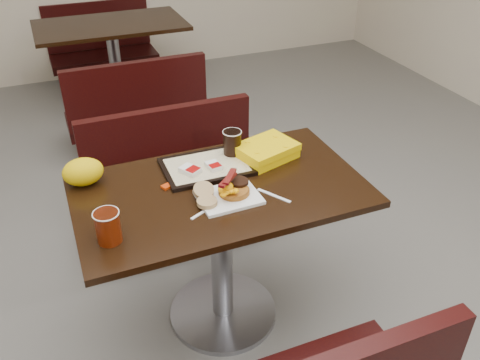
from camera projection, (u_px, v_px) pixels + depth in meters
name	position (u px, v px, depth m)	size (l,w,h in m)	color
floor	(223.00, 313.00, 2.53)	(6.00, 7.00, 0.01)	slate
table_near	(222.00, 256.00, 2.32)	(1.20, 0.70, 0.75)	black
bench_near_n	(179.00, 181.00, 2.88)	(1.00, 0.46, 0.72)	black
table_far	(116.00, 67.00, 4.35)	(1.20, 0.70, 0.75)	black
bench_far_s	(134.00, 100.00, 3.81)	(1.00, 0.46, 0.72)	black
bench_far_n	(103.00, 45.00, 4.90)	(1.00, 0.46, 0.72)	black
platter	(229.00, 197.00, 2.05)	(0.24, 0.19, 0.01)	white
pancake_stack	(234.00, 190.00, 2.05)	(0.13, 0.13, 0.03)	#A25A1B
sausage_patty	(239.00, 182.00, 2.07)	(0.08, 0.08, 0.01)	black
scrambled_eggs	(227.00, 188.00, 2.01)	(0.08, 0.07, 0.04)	#F59E04
bacon_strips	(228.00, 179.00, 2.01)	(0.14, 0.06, 0.01)	#43040A
muffin_bottom	(207.00, 202.00, 1.99)	(0.08, 0.08, 0.02)	tan
muffin_top	(204.00, 190.00, 2.04)	(0.08, 0.08, 0.02)	tan
coffee_cup_near	(108.00, 227.00, 1.80)	(0.09, 0.09, 0.12)	maroon
fork	(200.00, 214.00, 1.96)	(0.13, 0.02, 0.00)	white
knife	(274.00, 196.00, 2.07)	(0.16, 0.01, 0.00)	white
condiment_syrup	(167.00, 186.00, 2.12)	(0.04, 0.03, 0.01)	#BD3108
condiment_ketchup	(222.00, 171.00, 2.22)	(0.04, 0.03, 0.01)	#8C0504
tray	(207.00, 167.00, 2.24)	(0.38, 0.27, 0.02)	black
hashbrown_sleeve_left	(190.00, 170.00, 2.18)	(0.06, 0.08, 0.02)	silver
hashbrown_sleeve_right	(214.00, 166.00, 2.21)	(0.05, 0.07, 0.02)	silver
coffee_cup_far	(232.00, 143.00, 2.29)	(0.08, 0.08, 0.11)	black
clamshell	(266.00, 151.00, 2.31)	(0.26, 0.19, 0.07)	#EDBF03
paper_bag	(83.00, 172.00, 2.11)	(0.17, 0.12, 0.12)	yellow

